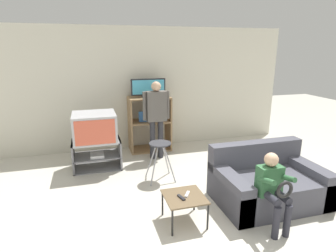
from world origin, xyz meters
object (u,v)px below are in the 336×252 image
object	(u,v)px
remote_control_black	(181,197)
couch	(267,183)
folding_stool	(160,150)
person_standing_adult	(156,113)
tv_stand	(97,154)
remote_control_white	(187,194)
television_flat	(148,88)
media_shelf	(149,123)
person_seated_child	(273,186)
snack_table	(184,199)
television_main	(95,127)

from	to	relation	value
remote_control_black	couch	bearing A→B (deg)	-4.96
folding_stool	person_standing_adult	size ratio (longest dim) A/B	0.43
tv_stand	couch	size ratio (longest dim) A/B	0.58
remote_control_white	television_flat	bearing A→B (deg)	120.90
media_shelf	person_seated_child	world-z (taller)	media_shelf
tv_stand	folding_stool	xyz separation A→B (m)	(1.00, -0.79, 0.27)
media_shelf	remote_control_black	xyz separation A→B (m)	(-0.21, -2.78, -0.22)
media_shelf	person_standing_adult	distance (m)	0.62
snack_table	television_flat	bearing A→B (deg)	86.96
television_flat	person_standing_adult	distance (m)	0.65
television_flat	remote_control_black	distance (m)	2.94
television_flat	person_seated_child	size ratio (longest dim) A/B	0.76
media_shelf	television_flat	world-z (taller)	television_flat
tv_stand	couch	bearing A→B (deg)	-39.01
television_main	couch	xyz separation A→B (m)	(2.32, -1.85, -0.52)
remote_control_black	television_flat	bearing A→B (deg)	72.09
media_shelf	couch	bearing A→B (deg)	-65.59
person_standing_adult	television_flat	bearing A→B (deg)	94.94
tv_stand	folding_stool	bearing A→B (deg)	-38.28
folding_stool	person_seated_child	bearing A→B (deg)	-59.26
person_seated_child	person_standing_adult	bearing A→B (deg)	107.05
media_shelf	couch	xyz separation A→B (m)	(1.16, -2.57, -0.33)
tv_stand	remote_control_black	bearing A→B (deg)	-65.91
tv_stand	couch	xyz separation A→B (m)	(2.31, -1.87, 0.00)
snack_table	couch	bearing A→B (deg)	7.71
television_main	folding_stool	world-z (taller)	television_main
television_flat	folding_stool	xyz separation A→B (m)	(-0.13, -1.47, -0.81)
television_main	remote_control_white	distance (m)	2.30
television_main	media_shelf	xyz separation A→B (m)	(1.16, 0.71, -0.19)
tv_stand	person_standing_adult	distance (m)	1.37
tv_stand	person_seated_child	xyz separation A→B (m)	(1.98, -2.43, 0.30)
tv_stand	person_seated_child	size ratio (longest dim) A/B	0.91
television_main	folding_stool	bearing A→B (deg)	-37.39
media_shelf	couch	world-z (taller)	media_shelf
television_flat	couch	world-z (taller)	television_flat
television_main	folding_stool	size ratio (longest dim) A/B	1.14
remote_control_white	couch	bearing A→B (deg)	40.18
media_shelf	person_standing_adult	size ratio (longest dim) A/B	0.76
television_main	person_standing_adult	size ratio (longest dim) A/B	0.48
television_main	snack_table	distance (m)	2.31
tv_stand	media_shelf	bearing A→B (deg)	31.17
media_shelf	person_standing_adult	world-z (taller)	person_standing_adult
tv_stand	remote_control_black	distance (m)	2.29
television_main	snack_table	bearing A→B (deg)	-63.89
person_seated_child	folding_stool	bearing A→B (deg)	120.74
media_shelf	snack_table	distance (m)	2.76
television_flat	remote_control_white	world-z (taller)	television_flat
snack_table	remote_control_white	size ratio (longest dim) A/B	3.46
snack_table	remote_control_black	distance (m)	0.08
media_shelf	person_standing_adult	bearing A→B (deg)	-86.70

